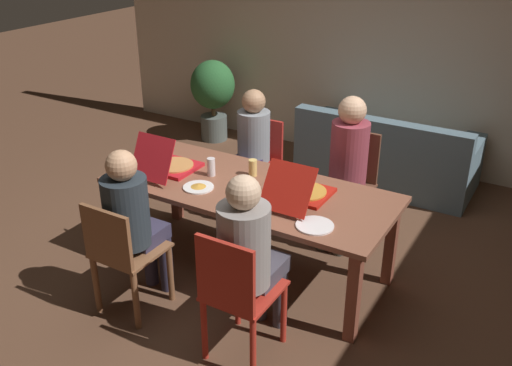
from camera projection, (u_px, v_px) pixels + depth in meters
name	position (u px, v px, depth m)	size (l,w,h in m)	color
ground_plane	(250.00, 268.00, 4.56)	(20.00, 20.00, 0.00)	brown
back_wall	(378.00, 41.00, 6.07)	(6.69, 0.12, 2.66)	beige
dining_table	(249.00, 197.00, 4.28)	(2.19, 0.93, 0.73)	brown
chair_0	(123.00, 254.00, 3.87)	(0.43, 0.43, 0.87)	brown
person_0	(132.00, 216.00, 3.87)	(0.31, 0.47, 1.21)	#322E44
chair_1	(351.00, 178.00, 4.85)	(0.41, 0.41, 0.93)	brown
person_1	(347.00, 160.00, 4.64)	(0.31, 0.48, 1.28)	#424138
chair_2	(258.00, 159.00, 5.29)	(0.42, 0.39, 0.87)	#AB2620
person_2	(251.00, 144.00, 5.10)	(0.29, 0.46, 1.19)	#362B4D
chair_3	(236.00, 292.00, 3.43)	(0.41, 0.45, 0.93)	#B12A1E
person_3	(249.00, 250.00, 3.45)	(0.32, 0.54, 1.25)	#433E49
pizza_box_0	(171.00, 165.00, 4.49)	(0.35, 0.51, 0.34)	red
pizza_box_1	(302.00, 192.00, 4.07)	(0.36, 0.56, 0.32)	#B41B11
plate_0	(315.00, 226.00, 3.72)	(0.25, 0.25, 0.01)	white
plate_1	(198.00, 187.00, 4.23)	(0.23, 0.23, 0.03)	white
drinking_glass_0	(253.00, 168.00, 4.40)	(0.07, 0.07, 0.13)	#E7C068
drinking_glass_1	(247.00, 199.00, 3.96)	(0.08, 0.08, 0.11)	#B14D32
drinking_glass_2	(211.00, 167.00, 4.40)	(0.06, 0.06, 0.14)	silver
couch	(386.00, 158.00, 5.87)	(1.76, 0.83, 0.78)	slate
potted_plant	(213.00, 92.00, 6.86)	(0.53, 0.53, 0.99)	#525B56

